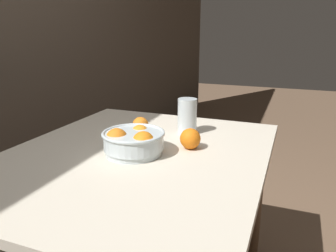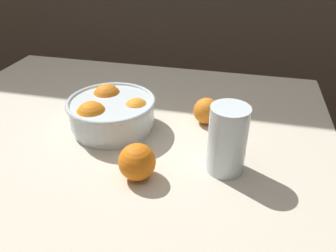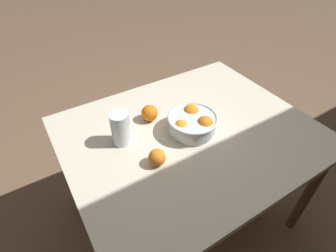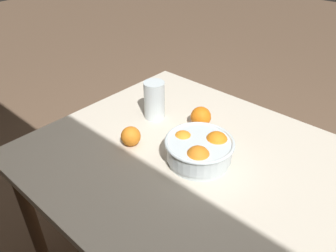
{
  "view_description": "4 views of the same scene",
  "coord_description": "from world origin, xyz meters",
  "px_view_note": "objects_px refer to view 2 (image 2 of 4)",
  "views": [
    {
      "loc": [
        -1.02,
        -0.53,
        1.16
      ],
      "look_at": [
        0.13,
        -0.08,
        0.79
      ],
      "focal_mm": 35.0,
      "sensor_mm": 36.0,
      "label": 1
    },
    {
      "loc": [
        0.31,
        -0.7,
        1.18
      ],
      "look_at": [
        0.17,
        -0.09,
        0.8
      ],
      "focal_mm": 35.0,
      "sensor_mm": 36.0,
      "label": 2
    },
    {
      "loc": [
        0.57,
        0.73,
        1.54
      ],
      "look_at": [
        0.11,
        -0.02,
        0.78
      ],
      "focal_mm": 28.0,
      "sensor_mm": 36.0,
      "label": 3
    },
    {
      "loc": [
        -0.51,
        0.71,
        1.43
      ],
      "look_at": [
        0.15,
        -0.02,
        0.78
      ],
      "focal_mm": 35.0,
      "sensor_mm": 36.0,
      "label": 4
    }
  ],
  "objects_px": {
    "fruit_bowl": "(111,112)",
    "juice_glass": "(227,142)",
    "orange_loose_near_bowl": "(206,111)",
    "orange_loose_front": "(137,162)"
  },
  "relations": [
    {
      "from": "juice_glass",
      "to": "orange_loose_near_bowl",
      "type": "height_order",
      "value": "juice_glass"
    },
    {
      "from": "juice_glass",
      "to": "fruit_bowl",
      "type": "bearing_deg",
      "value": 161.16
    },
    {
      "from": "orange_loose_near_bowl",
      "to": "orange_loose_front",
      "type": "relative_size",
      "value": 0.89
    },
    {
      "from": "fruit_bowl",
      "to": "orange_loose_near_bowl",
      "type": "relative_size",
      "value": 3.23
    },
    {
      "from": "fruit_bowl",
      "to": "orange_loose_front",
      "type": "height_order",
      "value": "fruit_bowl"
    },
    {
      "from": "juice_glass",
      "to": "orange_loose_front",
      "type": "distance_m",
      "value": 0.2
    },
    {
      "from": "fruit_bowl",
      "to": "juice_glass",
      "type": "relative_size",
      "value": 1.49
    },
    {
      "from": "fruit_bowl",
      "to": "juice_glass",
      "type": "distance_m",
      "value": 0.33
    },
    {
      "from": "fruit_bowl",
      "to": "orange_loose_near_bowl",
      "type": "xyz_separation_m",
      "value": [
        0.24,
        0.09,
        -0.01
      ]
    },
    {
      "from": "fruit_bowl",
      "to": "orange_loose_front",
      "type": "bearing_deg",
      "value": -54.1
    }
  ]
}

